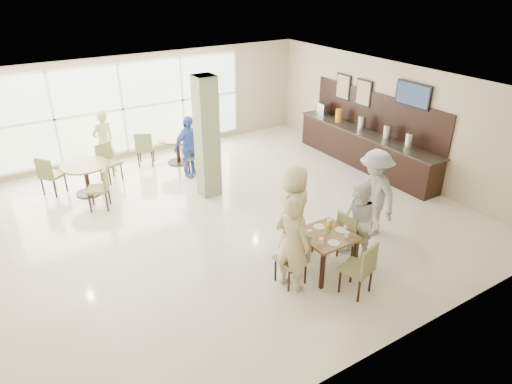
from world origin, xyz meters
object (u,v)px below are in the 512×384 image
buffet_counter (365,146)px  teen_right (360,223)px  adult_standing (104,142)px  teen_far (295,209)px  adult_a (189,147)px  teen_left (292,244)px  main_table (326,239)px  round_table_right (177,143)px  teen_standing (374,193)px  adult_b (202,126)px  round_table_left (86,171)px

buffet_counter → teen_right: (-3.25, -3.20, 0.23)m
adult_standing → teen_far: bearing=88.5°
adult_a → buffet_counter: bearing=-41.5°
buffet_counter → teen_left: 5.70m
main_table → adult_a: bearing=93.2°
main_table → round_table_right: (-0.20, 5.98, -0.08)m
adult_standing → round_table_right: bearing=147.4°
main_table → teen_standing: (1.62, 0.52, 0.24)m
teen_left → adult_b: size_ratio=0.94×
round_table_left → adult_a: (2.49, -0.33, 0.22)m
round_table_left → teen_left: teen_left is taller
buffet_counter → round_table_left: bearing=161.8°
buffet_counter → adult_a: bearing=156.0°
teen_standing → adult_standing: 6.86m
round_table_left → buffet_counter: bearing=-18.2°
adult_b → teen_far: bearing=14.7°
round_table_left → adult_b: bearing=12.2°
round_table_left → teen_far: teen_far is taller
teen_far → teen_right: teen_far is taller
teen_left → adult_standing: (-1.26, 6.37, 0.00)m
teen_standing → round_table_right: bearing=-155.1°
adult_standing → round_table_left: bearing=31.3°
teen_far → adult_a: bearing=-104.3°
buffet_counter → adult_b: (-3.36, 2.94, 0.34)m
adult_b → adult_standing: adult_b is taller
main_table → round_table_left: 6.02m
main_table → adult_standing: adult_standing is taller
adult_standing → buffet_counter: bearing=130.1°
teen_far → adult_standing: size_ratio=0.99×
teen_left → adult_standing: size_ratio=1.00×
buffet_counter → adult_standing: buffet_counter is taller
teen_far → adult_b: 5.21m
round_table_left → adult_b: 3.47m
round_table_right → teen_standing: 5.76m
round_table_left → teen_standing: teen_standing is taller
teen_standing → adult_b: 5.64m
adult_a → adult_standing: bearing=125.6°
adult_a → adult_b: size_ratio=0.88×
round_table_left → round_table_right: bearing=13.8°
round_table_right → teen_far: teen_far is taller
teen_far → adult_a: 4.13m
teen_standing → adult_b: (-1.02, 5.55, 0.01)m
teen_right → adult_standing: bearing=-170.4°
teen_right → round_table_right: bearing=174.9°
teen_far → adult_b: size_ratio=0.94×
adult_a → round_table_right: bearing=67.3°
teen_standing → adult_standing: bearing=-141.4°
round_table_left → adult_standing: adult_standing is taller
buffet_counter → teen_far: 4.57m
buffet_counter → adult_a: 4.65m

